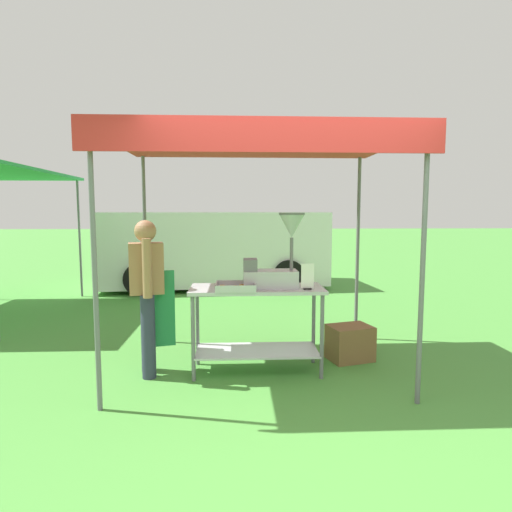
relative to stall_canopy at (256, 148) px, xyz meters
name	(u,v)px	position (x,y,z in m)	size (l,w,h in m)	color
ground_plane	(259,289)	(0.29, 4.73, -2.35)	(70.00, 70.00, 0.00)	#478E38
stall_canopy	(256,148)	(0.00, 0.00, 0.00)	(2.97, 2.15, 2.45)	slate
donut_cart	(257,312)	(0.00, -0.10, -1.70)	(1.39, 0.56, 0.91)	#B7B7BC
donut_tray	(236,288)	(-0.22, -0.23, -1.42)	(0.40, 0.34, 0.07)	#B7B7BC
donut_fryer	(276,259)	(0.20, -0.11, -1.15)	(0.63, 0.28, 0.78)	#B7B7BC
menu_sign	(307,278)	(0.51, -0.25, -1.33)	(0.13, 0.05, 0.26)	black
vendor	(147,289)	(-1.13, -0.13, -1.45)	(0.47, 0.54, 1.61)	#2D3347
supply_crate	(350,343)	(1.08, 0.21, -2.15)	(0.55, 0.47, 0.40)	brown
van_white	(215,248)	(-0.71, 5.21, -1.47)	(5.12, 2.43, 1.69)	white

